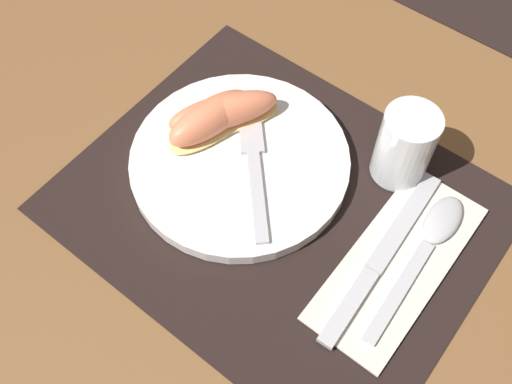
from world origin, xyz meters
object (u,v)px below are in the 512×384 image
Objects in this scene: juice_glass at (404,149)px; knife at (380,259)px; spoon at (432,238)px; citrus_wedge_0 at (224,113)px; fork at (253,159)px; plate at (240,161)px; citrus_wedge_1 at (210,120)px.

knife is (0.04, -0.11, -0.03)m from juice_glass.
spoon is (0.07, -0.06, -0.03)m from juice_glass.
citrus_wedge_0 is at bearing 172.23° from knife.
knife is 0.17m from fork.
plate is 0.02m from fork.
citrus_wedge_0 is (-0.04, 0.03, 0.03)m from plate.
citrus_wedge_0 is at bearing 148.86° from plate.
fork is (-0.20, -0.04, 0.01)m from spoon.
knife is at bearing -1.50° from plate.
knife is at bearing -7.77° from citrus_wedge_0.
juice_glass is 0.69× the size of citrus_wedge_0.
citrus_wedge_1 is (-0.06, 0.00, 0.02)m from fork.
fork reaches higher than spoon.
citrus_wedge_0 is at bearing 161.11° from fork.
juice_glass is at bearing 112.33° from knife.
juice_glass reaches higher than citrus_wedge_1.
fork is at bearing -18.89° from citrus_wedge_0.
citrus_wedge_1 is at bearing -172.05° from spoon.
citrus_wedge_0 is at bearing -157.50° from juice_glass.
fork is 0.07m from citrus_wedge_1.
citrus_wedge_1 reaches higher than citrus_wedge_0.
juice_glass is (0.14, 0.10, 0.03)m from plate.
juice_glass is at bearing 25.93° from citrus_wedge_1.
citrus_wedge_1 is (-0.19, -0.09, -0.01)m from juice_glass.
juice_glass is at bearing 22.50° from citrus_wedge_0.
plate is 0.06m from citrus_wedge_1.
citrus_wedge_1 is (-0.01, -0.02, 0.00)m from citrus_wedge_0.
plate is 0.22m from spoon.
spoon is 1.62× the size of citrus_wedge_1.
citrus_wedge_0 is at bearing 69.45° from citrus_wedge_1.
juice_glass reaches higher than knife.
fork is 0.06m from citrus_wedge_0.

